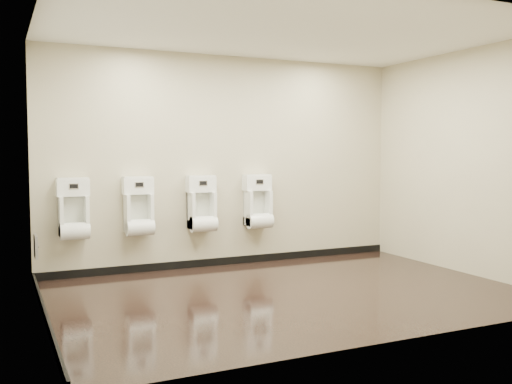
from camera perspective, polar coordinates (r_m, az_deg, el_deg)
ground at (r=6.27m, az=3.37°, el=-10.04°), size 5.00×3.50×0.00m
ceiling at (r=6.22m, az=3.48°, el=15.85°), size 5.00×3.50×0.00m
back_wall at (r=7.68m, az=-2.76°, el=3.09°), size 5.00×0.02×2.80m
front_wall at (r=4.62m, az=13.72°, el=2.38°), size 5.00×0.02×2.80m
left_wall at (r=5.38m, az=-20.78°, el=2.45°), size 0.02×3.50×2.80m
right_wall at (r=7.59m, az=20.32°, el=2.83°), size 0.02×3.50×2.80m
tile_overlay_left at (r=5.38m, az=-20.73°, el=2.45°), size 0.01×3.50×2.80m
skirting_back at (r=7.80m, az=-2.69°, el=-6.87°), size 5.00×0.02×0.10m
skirting_left at (r=5.58m, az=-20.31°, el=-11.55°), size 0.02×3.50×0.10m
access_panel at (r=6.66m, az=-21.15°, el=-5.10°), size 0.04×0.25×0.25m
urinal_0 at (r=7.08m, az=-17.76°, el=-2.05°), size 0.38×0.29×0.71m
urinal_1 at (r=7.21m, az=-11.65°, el=-1.83°), size 0.38×0.29×0.71m
urinal_2 at (r=7.44m, az=-5.43°, el=-1.59°), size 0.38×0.29×0.71m
urinal_3 at (r=7.74m, az=0.20°, el=-1.36°), size 0.38×0.29×0.71m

